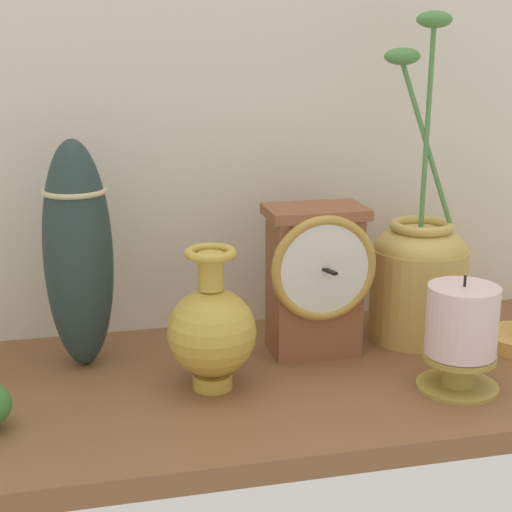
% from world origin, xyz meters
% --- Properties ---
extents(ground_plane, '(1.00, 0.36, 0.02)m').
position_xyz_m(ground_plane, '(0.00, 0.00, -0.01)').
color(ground_plane, brown).
extents(back_wall, '(1.20, 0.02, 0.65)m').
position_xyz_m(back_wall, '(0.00, 0.18, 0.33)').
color(back_wall, silver).
rests_on(back_wall, ground_plane).
extents(mantel_clock, '(0.12, 0.10, 0.18)m').
position_xyz_m(mantel_clock, '(0.11, 0.05, 0.09)').
color(mantel_clock, brown).
rests_on(mantel_clock, ground_plane).
extents(brass_vase_bulbous, '(0.10, 0.10, 0.16)m').
position_xyz_m(brass_vase_bulbous, '(-0.02, -0.02, 0.07)').
color(brass_vase_bulbous, gold).
rests_on(brass_vase_bulbous, ground_plane).
extents(brass_vase_jar, '(0.12, 0.12, 0.40)m').
position_xyz_m(brass_vase_jar, '(0.25, 0.07, 0.08)').
color(brass_vase_jar, tan).
rests_on(brass_vase_jar, ground_plane).
extents(pillar_candle_front, '(0.09, 0.09, 0.13)m').
position_xyz_m(pillar_candle_front, '(0.24, -0.08, 0.06)').
color(pillar_candle_front, '#AB913F').
rests_on(pillar_candle_front, ground_plane).
extents(tall_ceramic_vase, '(0.08, 0.08, 0.26)m').
position_xyz_m(tall_ceramic_vase, '(-0.16, 0.08, 0.13)').
color(tall_ceramic_vase, '#283A39').
rests_on(tall_ceramic_vase, ground_plane).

